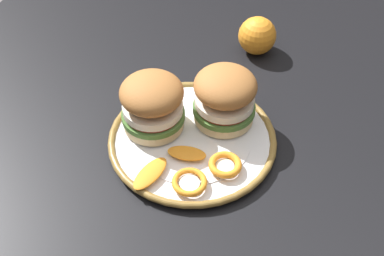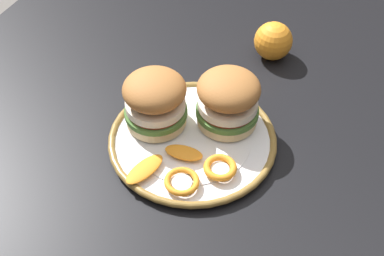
{
  "view_description": "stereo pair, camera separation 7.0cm",
  "coord_description": "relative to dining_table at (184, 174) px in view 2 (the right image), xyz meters",
  "views": [
    {
      "loc": [
        0.56,
        0.18,
        1.42
      ],
      "look_at": [
        0.0,
        0.02,
        0.81
      ],
      "focal_mm": 47.38,
      "sensor_mm": 36.0,
      "label": 1
    },
    {
      "loc": [
        0.53,
        0.25,
        1.42
      ],
      "look_at": [
        0.0,
        0.02,
        0.81
      ],
      "focal_mm": 47.38,
      "sensor_mm": 36.0,
      "label": 2
    }
  ],
  "objects": [
    {
      "name": "dining_table",
      "position": [
        0.0,
        0.0,
        0.0
      ],
      "size": [
        1.28,
        1.07,
        0.77
      ],
      "color": "black",
      "rests_on": "ground"
    },
    {
      "name": "dinner_plate",
      "position": [
        0.0,
        0.02,
        0.1
      ],
      "size": [
        0.29,
        0.29,
        0.02
      ],
      "color": "white",
      "rests_on": "dining_table"
    },
    {
      "name": "sandwich_half_left",
      "position": [
        -0.01,
        -0.05,
        0.16
      ],
      "size": [
        0.14,
        0.14,
        0.1
      ],
      "color": "beige",
      "rests_on": "dinner_plate"
    },
    {
      "name": "sandwich_half_right",
      "position": [
        -0.06,
        0.06,
        0.16
      ],
      "size": [
        0.15,
        0.15,
        0.1
      ],
      "color": "beige",
      "rests_on": "dinner_plate"
    },
    {
      "name": "orange_peel_curled",
      "position": [
        0.05,
        0.09,
        0.12
      ],
      "size": [
        0.07,
        0.07,
        0.01
      ],
      "color": "orange",
      "rests_on": "dinner_plate"
    },
    {
      "name": "orange_peel_strip_long",
      "position": [
        0.1,
        -0.02,
        0.12
      ],
      "size": [
        0.08,
        0.05,
        0.01
      ],
      "color": "orange",
      "rests_on": "dinner_plate"
    },
    {
      "name": "orange_peel_strip_short",
      "position": [
        0.04,
        0.02,
        0.12
      ],
      "size": [
        0.04,
        0.07,
        0.01
      ],
      "color": "orange",
      "rests_on": "dinner_plate"
    },
    {
      "name": "orange_peel_small_curl",
      "position": [
        0.1,
        0.04,
        0.12
      ],
      "size": [
        0.07,
        0.07,
        0.01
      ],
      "color": "orange",
      "rests_on": "dinner_plate"
    },
    {
      "name": "whole_orange",
      "position": [
        -0.28,
        0.07,
        0.13
      ],
      "size": [
        0.08,
        0.08,
        0.08
      ],
      "primitive_type": "sphere",
      "color": "orange",
      "rests_on": "dining_table"
    }
  ]
}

